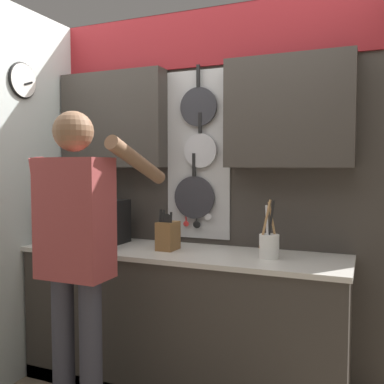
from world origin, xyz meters
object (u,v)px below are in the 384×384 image
object	(u,v)px
person	(76,243)
knife_block	(168,235)
utensil_crock	(269,244)
microwave	(88,222)

from	to	relation	value
person	knife_block	bearing A→B (deg)	69.00
person	utensil_crock	bearing A→B (deg)	34.73
microwave	person	world-z (taller)	person
utensil_crock	person	distance (m)	1.09
knife_block	person	world-z (taller)	person
utensil_crock	person	size ratio (longest dim) A/B	0.20
person	microwave	bearing A→B (deg)	121.53
microwave	knife_block	bearing A→B (deg)	0.03
knife_block	utensil_crock	size ratio (longest dim) A/B	0.76
knife_block	utensil_crock	distance (m)	0.66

